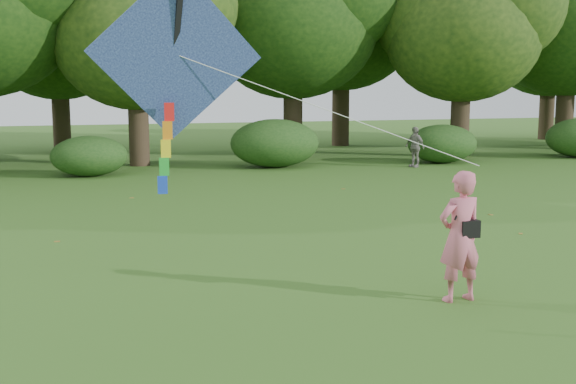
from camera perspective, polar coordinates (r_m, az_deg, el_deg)
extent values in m
plane|color=#265114|center=(10.65, 9.62, -9.27)|extent=(100.00, 100.00, 0.00)
imported|color=#D06278|center=(11.05, 13.43, -3.43)|extent=(0.77, 0.55, 1.98)
imported|color=gray|center=(28.56, 9.98, 3.53)|extent=(0.71, 1.00, 1.58)
cube|color=black|center=(11.06, 14.06, -2.82)|extent=(0.30, 0.20, 0.26)
cylinder|color=black|center=(10.92, 13.62, -0.91)|extent=(0.33, 0.14, 0.47)
cube|color=#2653A8|center=(10.39, -8.91, 10.71)|extent=(2.46, 0.61, 2.41)
cube|color=black|center=(10.42, -8.93, 10.70)|extent=(0.24, 0.79, 2.15)
cylinder|color=white|center=(10.42, 3.41, 6.37)|extent=(4.30, 1.02, 1.62)
cube|color=red|center=(10.40, -9.37, 6.26)|extent=(0.14, 0.06, 0.26)
cube|color=orange|center=(10.41, -9.50, 4.83)|extent=(0.14, 0.06, 0.26)
cube|color=yellow|center=(10.42, -9.63, 3.40)|extent=(0.14, 0.06, 0.26)
cube|color=green|center=(10.44, -9.76, 1.97)|extent=(0.14, 0.06, 0.26)
cube|color=blue|center=(10.47, -9.88, 0.55)|extent=(0.14, 0.06, 0.26)
cylinder|color=#3A2D1E|center=(29.22, -11.71, 5.14)|extent=(0.80, 0.80, 3.15)
ellipsoid|color=#1E3F11|center=(29.22, -11.92, 11.68)|extent=(6.40, 6.40, 5.44)
cylinder|color=#3A2D1E|center=(32.53, 0.39, 6.11)|extent=(0.86, 0.86, 3.67)
ellipsoid|color=#1E3F11|center=(32.60, 0.40, 13.03)|extent=(7.60, 7.60, 6.46)
cylinder|color=#3A2D1E|center=(33.05, 13.44, 5.71)|extent=(0.83, 0.83, 3.43)
ellipsoid|color=#1E3F11|center=(33.08, 13.66, 11.92)|extent=(6.80, 6.80, 5.78)
cylinder|color=#3A2D1E|center=(38.61, 21.02, 6.02)|extent=(0.87, 0.87, 3.78)
ellipsoid|color=#1E3F11|center=(38.68, 21.35, 11.99)|extent=(7.80, 7.80, 6.63)
cylinder|color=#3A2D1E|center=(36.60, -17.49, 5.86)|extent=(0.84, 0.84, 3.50)
ellipsoid|color=#1E3F11|center=(36.63, -17.75, 11.61)|extent=(7.00, 7.00, 5.95)
cylinder|color=#3A2D1E|center=(38.08, 4.18, 6.72)|extent=(0.90, 0.90, 4.02)
ellipsoid|color=#1E3F11|center=(38.17, 4.25, 12.97)|extent=(7.80, 7.80, 6.63)
cylinder|color=#3A2D1E|center=(44.81, 19.77, 6.22)|extent=(0.85, 0.85, 3.57)
ellipsoid|color=#1E3F11|center=(44.84, 20.02, 11.03)|extent=(7.20, 7.20, 6.12)
ellipsoid|color=#264919|center=(26.29, -15.44, 2.76)|extent=(2.66, 2.09, 1.42)
ellipsoid|color=#264919|center=(28.10, -1.06, 3.88)|extent=(3.50, 2.75, 1.88)
ellipsoid|color=#264919|center=(30.30, 12.09, 3.75)|extent=(2.94, 2.31, 1.58)
cube|color=olive|center=(18.66, 15.72, -1.73)|extent=(0.11, 0.14, 0.01)
cube|color=olive|center=(15.69, -17.79, -3.74)|extent=(0.12, 0.08, 0.01)
cube|color=olive|center=(21.06, -12.25, -0.45)|extent=(0.13, 0.10, 0.01)
cube|color=olive|center=(22.39, 4.39, 0.25)|extent=(0.14, 0.12, 0.01)
cube|color=olive|center=(16.51, 17.90, -3.15)|extent=(0.14, 0.14, 0.01)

